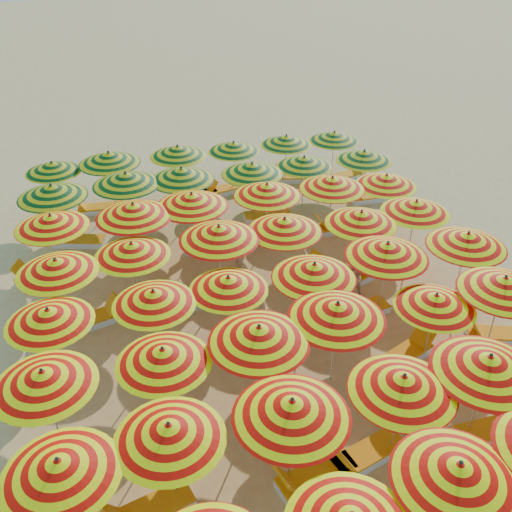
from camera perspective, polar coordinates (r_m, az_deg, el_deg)
name	(u,v)px	position (r m, az deg, el deg)	size (l,w,h in m)	color
ground	(261,311)	(16.63, 0.49, -5.54)	(120.00, 120.00, 0.00)	#E0AD63
umbrella_3	(458,472)	(10.74, 19.57, -19.68)	(2.79, 2.79, 2.40)	silver
umbrella_6	(59,468)	(10.94, -19.08, -19.36)	(2.24, 2.24, 2.25)	silver
umbrella_7	(169,432)	(11.00, -8.69, -16.99)	(2.42, 2.42, 2.25)	silver
umbrella_8	(292,409)	(11.05, 3.60, -14.99)	(3.04, 3.04, 2.43)	silver
umbrella_9	(403,384)	(11.94, 14.50, -12.26)	(2.90, 2.90, 2.34)	silver
umbrella_10	(488,364)	(12.73, 22.23, -10.00)	(2.50, 2.50, 2.47)	silver
umbrella_12	(43,378)	(12.51, -20.49, -11.39)	(2.30, 2.30, 2.29)	silver
umbrella_13	(163,356)	(12.47, -9.28, -9.84)	(2.61, 2.61, 2.22)	silver
umbrella_14	(259,334)	(12.55, 0.30, -7.85)	(2.55, 2.55, 2.43)	silver
umbrella_15	(337,311)	(13.28, 8.12, -5.48)	(2.49, 2.49, 2.45)	silver
umbrella_16	(436,301)	(14.59, 17.52, -4.32)	(2.50, 2.50, 2.13)	silver
umbrella_17	(504,284)	(15.36, 23.55, -2.63)	(2.48, 2.48, 2.39)	silver
umbrella_18	(49,316)	(14.21, -20.03, -5.66)	(2.48, 2.48, 2.20)	silver
umbrella_19	(154,298)	(14.14, -10.20, -4.11)	(2.09, 2.09, 2.20)	silver
umbrella_20	(228,283)	(14.46, -2.77, -2.76)	(2.07, 2.07, 2.17)	silver
umbrella_21	(314,271)	(14.70, 5.84, -1.48)	(2.39, 2.39, 2.36)	silver
umbrella_22	(387,250)	(15.75, 12.98, 0.58)	(2.67, 2.67, 2.43)	silver
umbrella_23	(467,240)	(16.94, 20.37, 1.53)	(2.57, 2.57, 2.38)	silver
umbrella_24	(56,266)	(15.80, -19.35, -0.96)	(2.62, 2.62, 2.29)	silver
umbrella_25	(132,249)	(16.05, -12.31, 0.65)	(2.59, 2.59, 2.24)	silver
umbrella_26	(219,233)	(16.11, -3.71, 2.32)	(3.02, 3.02, 2.45)	silver
umbrella_27	(285,225)	(16.65, 2.87, 3.12)	(2.83, 2.83, 2.36)	silver
umbrella_28	(361,218)	(17.41, 10.47, 3.79)	(2.42, 2.42, 2.30)	silver
umbrella_29	(416,207)	(18.46, 15.69, 4.75)	(2.21, 2.21, 2.28)	silver
umbrella_30	(51,221)	(17.94, -19.80, 3.28)	(2.77, 2.77, 2.33)	silver
umbrella_31	(133,210)	(17.60, -12.15, 4.48)	(2.56, 2.56, 2.47)	silver
umbrella_32	(192,200)	(17.99, -6.44, 5.59)	(2.99, 2.99, 2.44)	silver
umbrella_33	(267,190)	(18.66, 1.11, 6.62)	(2.51, 2.51, 2.37)	silver
umbrella_34	(332,183)	(19.31, 7.63, 7.24)	(2.93, 2.93, 2.35)	silver
umbrella_35	(386,180)	(20.13, 12.89, 7.39)	(2.69, 2.69, 2.21)	silver
umbrella_36	(52,191)	(19.66, -19.75, 6.11)	(2.69, 2.69, 2.39)	silver
umbrella_37	(126,179)	(19.77, -12.88, 7.52)	(2.77, 2.77, 2.42)	silver
umbrella_38	(181,174)	(19.89, -7.46, 8.12)	(2.87, 2.87, 2.38)	silver
umbrella_39	(252,169)	(20.25, -0.40, 8.72)	(2.71, 2.71, 2.33)	silver
umbrella_40	(304,162)	(21.21, 4.84, 9.38)	(2.69, 2.69, 2.18)	silver
umbrella_41	(364,156)	(21.94, 10.76, 9.82)	(2.74, 2.74, 2.22)	silver
umbrella_42	(52,167)	(22.07, -19.69, 8.36)	(2.08, 2.08, 2.12)	silver
umbrella_43	(109,158)	(21.66, -14.49, 9.47)	(2.32, 2.32, 2.39)	silver
umbrella_44	(178,151)	(22.03, -7.83, 10.35)	(2.80, 2.80, 2.28)	silver
umbrella_45	(234,147)	(22.62, -2.24, 10.86)	(2.13, 2.13, 2.12)	silver
umbrella_46	(286,140)	(23.14, 3.04, 11.48)	(2.58, 2.58, 2.17)	silver
umbrella_47	(334,136)	(23.79, 7.82, 11.76)	(2.67, 2.67, 2.14)	silver
lounger_4	(148,512)	(12.30, -10.73, -23.82)	(1.82, 0.96, 0.69)	white
lounger_5	(314,477)	(12.62, 5.85, -21.10)	(1.81, 0.92, 0.69)	white
lounger_6	(366,455)	(13.10, 10.99, -18.95)	(1.82, 1.00, 0.69)	white
lounger_7	(495,430)	(14.35, 22.80, -15.71)	(1.74, 0.60, 0.69)	white
lounger_8	(405,355)	(15.48, 14.68, -9.57)	(1.82, 1.18, 0.69)	white
lounger_9	(498,335)	(16.90, 23.01, -7.29)	(1.83, 1.16, 0.69)	white
lounger_10	(359,311)	(16.66, 10.24, -5.41)	(1.79, 0.80, 0.69)	white
lounger_11	(91,320)	(16.72, -16.17, -6.19)	(1.82, 0.97, 0.69)	white
lounger_12	(203,297)	(16.99, -5.30, -4.08)	(1.82, 1.21, 0.69)	white
lounger_13	(300,275)	(17.89, 4.45, -1.92)	(1.82, 1.24, 0.69)	white
lounger_14	(372,269)	(18.48, 11.48, -1.30)	(1.82, 1.21, 0.69)	white
lounger_15	(43,279)	(18.85, -20.52, -2.19)	(1.82, 1.20, 0.69)	white
lounger_16	(209,249)	(19.19, -4.69, 0.71)	(1.82, 1.16, 0.69)	white
lounger_17	(251,239)	(19.65, -0.55, 1.66)	(1.82, 1.01, 0.69)	white
lounger_18	(339,228)	(20.57, 8.28, 2.84)	(1.76, 0.65, 0.69)	white
lounger_19	(78,241)	(20.51, -17.37, 1.47)	(1.83, 1.07, 0.69)	white
lounger_20	(269,215)	(21.16, 1.26, 4.10)	(1.77, 0.70, 0.69)	white
lounger_21	(371,197)	(22.91, 11.41, 5.80)	(1.75, 0.62, 0.69)	white
lounger_22	(100,208)	(22.43, -15.32, 4.63)	(1.76, 0.67, 0.69)	white
lounger_23	(197,195)	(22.76, -5.94, 6.11)	(1.80, 0.86, 0.69)	white
lounger_24	(221,191)	(23.01, -3.48, 6.54)	(1.82, 0.94, 0.69)	white
lounger_25	(295,178)	(24.13, 3.94, 7.82)	(1.82, 1.00, 0.69)	white
lounger_26	(346,176)	(24.51, 9.01, 7.90)	(1.82, 0.94, 0.69)	white
beachgoer_a	(239,250)	(18.08, -1.67, 0.61)	(0.50, 0.33, 1.37)	tan
beachgoer_b	(353,276)	(17.12, 9.66, -1.98)	(0.66, 0.51, 1.35)	tan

